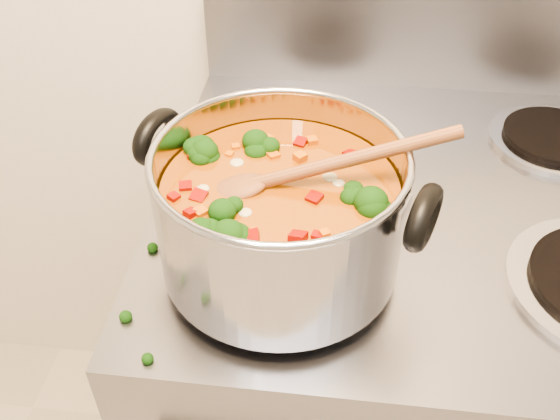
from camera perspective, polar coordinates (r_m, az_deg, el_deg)
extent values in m
cube|color=gray|center=(1.19, 10.65, -16.07)|extent=(0.74, 0.64, 0.92)
cube|color=gray|center=(1.07, 13.86, 14.92)|extent=(0.74, 0.03, 0.16)
cylinder|color=#A5A5AD|center=(0.73, 1.62, -4.64)|extent=(0.22, 0.22, 0.01)
cylinder|color=black|center=(0.73, 1.64, -4.19)|extent=(0.18, 0.18, 0.01)
cylinder|color=#A5A5AD|center=(0.96, 3.31, 7.78)|extent=(0.18, 0.18, 0.01)
cylinder|color=black|center=(0.95, 3.32, 8.18)|extent=(0.15, 0.15, 0.01)
cylinder|color=#A5A5AD|center=(1.01, 23.69, 5.87)|extent=(0.18, 0.18, 0.01)
cylinder|color=black|center=(1.00, 23.81, 6.25)|extent=(0.15, 0.15, 0.01)
cylinder|color=#ADADB5|center=(0.67, 0.00, -0.05)|extent=(0.26, 0.26, 0.14)
torus|color=#ADADB5|center=(0.62, 0.00, 4.93)|extent=(0.27, 0.27, 0.01)
cylinder|color=#8F500D|center=(0.68, 0.00, -1.20)|extent=(0.25, 0.25, 0.11)
torus|color=black|center=(0.70, -11.11, 6.57)|extent=(0.05, 0.08, 0.08)
torus|color=black|center=(0.60, 12.99, -0.66)|extent=(0.05, 0.08, 0.08)
ellipsoid|color=black|center=(0.59, -4.35, -1.81)|extent=(0.04, 0.04, 0.03)
ellipsoid|color=black|center=(0.62, -8.00, 0.26)|extent=(0.04, 0.04, 0.03)
ellipsoid|color=black|center=(0.68, 5.13, 4.32)|extent=(0.04, 0.04, 0.03)
ellipsoid|color=black|center=(0.73, 0.97, 7.31)|extent=(0.04, 0.04, 0.03)
ellipsoid|color=black|center=(0.59, 7.02, -2.61)|extent=(0.04, 0.04, 0.03)
ellipsoid|color=black|center=(0.58, 2.55, -3.17)|extent=(0.04, 0.04, 0.03)
ellipsoid|color=black|center=(0.62, -3.11, 0.23)|extent=(0.04, 0.04, 0.03)
ellipsoid|color=black|center=(0.67, -2.32, 4.28)|extent=(0.04, 0.04, 0.03)
ellipsoid|color=black|center=(0.64, 2.39, 1.93)|extent=(0.04, 0.04, 0.03)
ellipsoid|color=maroon|center=(0.60, 1.48, -0.88)|extent=(0.01, 0.01, 0.01)
ellipsoid|color=maroon|center=(0.60, 8.14, -1.80)|extent=(0.01, 0.01, 0.01)
ellipsoid|color=maroon|center=(0.65, 9.52, 2.20)|extent=(0.01, 0.01, 0.01)
ellipsoid|color=maroon|center=(0.63, -1.76, 1.53)|extent=(0.01, 0.01, 0.01)
ellipsoid|color=maroon|center=(0.70, 0.11, 5.69)|extent=(0.01, 0.01, 0.01)
ellipsoid|color=maroon|center=(0.72, -3.70, 6.84)|extent=(0.01, 0.01, 0.01)
ellipsoid|color=maroon|center=(0.61, 3.73, -0.48)|extent=(0.01, 0.01, 0.01)
ellipsoid|color=maroon|center=(0.66, 7.61, 3.35)|extent=(0.01, 0.01, 0.01)
ellipsoid|color=maroon|center=(0.63, 6.20, 1.36)|extent=(0.01, 0.01, 0.01)
ellipsoid|color=maroon|center=(0.60, -0.87, -1.30)|extent=(0.01, 0.01, 0.01)
ellipsoid|color=maroon|center=(0.64, 1.93, 2.18)|extent=(0.01, 0.01, 0.01)
ellipsoid|color=maroon|center=(0.60, -5.07, -1.56)|extent=(0.01, 0.01, 0.01)
ellipsoid|color=#BA540A|center=(0.62, 7.97, 0.34)|extent=(0.01, 0.01, 0.01)
ellipsoid|color=#BA540A|center=(0.64, -3.58, 2.17)|extent=(0.01, 0.01, 0.01)
ellipsoid|color=#BA540A|center=(0.60, 5.12, -1.47)|extent=(0.01, 0.01, 0.01)
ellipsoid|color=#BA540A|center=(0.58, 2.75, -2.65)|extent=(0.01, 0.01, 0.01)
ellipsoid|color=#BA540A|center=(0.70, -1.10, 5.96)|extent=(0.01, 0.01, 0.01)
ellipsoid|color=#BA540A|center=(0.64, 4.09, 1.66)|extent=(0.01, 0.01, 0.01)
ellipsoid|color=#BA540A|center=(0.68, 5.59, 4.30)|extent=(0.01, 0.01, 0.01)
ellipsoid|color=#BA540A|center=(0.66, 8.07, 3.21)|extent=(0.01, 0.01, 0.01)
ellipsoid|color=#BA540A|center=(0.59, 4.54, -2.41)|extent=(0.01, 0.01, 0.01)
ellipsoid|color=#BA540A|center=(0.68, -8.00, 4.51)|extent=(0.01, 0.01, 0.01)
ellipsoid|color=#BA540A|center=(0.67, 0.51, 4.06)|extent=(0.01, 0.01, 0.01)
ellipsoid|color=#BA540A|center=(0.65, -7.50, 2.59)|extent=(0.01, 0.01, 0.01)
ellipsoid|color=tan|center=(0.64, 3.38, 1.71)|extent=(0.02, 0.02, 0.01)
ellipsoid|color=tan|center=(0.60, 3.63, -1.52)|extent=(0.02, 0.02, 0.01)
ellipsoid|color=tan|center=(0.67, -4.25, 4.07)|extent=(0.02, 0.02, 0.01)
ellipsoid|color=tan|center=(0.59, 7.56, -2.07)|extent=(0.02, 0.02, 0.01)
ellipsoid|color=tan|center=(0.71, 4.59, 6.46)|extent=(0.02, 0.02, 0.01)
ellipsoid|color=tan|center=(0.67, -5.35, 3.81)|extent=(0.02, 0.02, 0.01)
ellipsoid|color=brown|center=(0.64, -4.00, 1.96)|extent=(0.08, 0.05, 0.03)
cylinder|color=brown|center=(0.64, 6.18, 4.54)|extent=(0.23, 0.06, 0.07)
ellipsoid|color=black|center=(0.84, -9.34, 1.66)|extent=(0.01, 0.01, 0.01)
ellipsoid|color=black|center=(0.86, -8.13, 3.13)|extent=(0.01, 0.01, 0.01)
ellipsoid|color=black|center=(0.65, -10.25, -13.41)|extent=(0.01, 0.01, 0.01)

